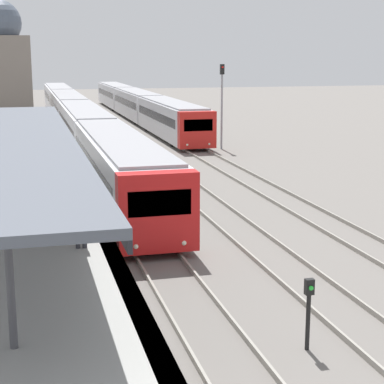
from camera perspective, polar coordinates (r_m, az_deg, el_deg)
platform_canopy at (r=22.49m, az=-15.57°, el=4.49°), size 4.00×25.19×2.98m
person_on_platform at (r=19.29m, az=-9.89°, el=-2.24°), size 0.40×0.22×1.66m
train_near at (r=52.88m, az=-10.32°, el=6.64°), size 2.65×66.31×2.99m
train_far at (r=66.78m, az=-4.88°, el=7.84°), size 2.60×47.86×2.90m
signal_post_near at (r=14.73m, az=10.33°, el=-9.93°), size 0.20×0.21×1.68m
signal_mast_far at (r=45.11m, az=2.67°, el=8.43°), size 0.28×0.29×5.90m
distant_domed_building at (r=63.38m, az=-16.65°, el=10.55°), size 5.55×5.55×11.54m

